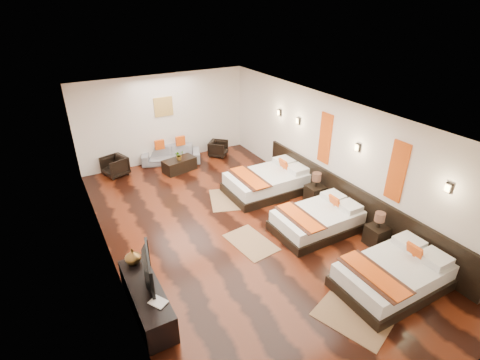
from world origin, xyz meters
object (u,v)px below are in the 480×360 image
bed_far (268,182)px  book (154,307)px  tv (144,269)px  coffee_table (179,165)px  nightstand_a (377,233)px  bed_near (394,275)px  armchair_right (218,149)px  nightstand_b (315,192)px  armchair_left (115,166)px  table_plant (179,155)px  tv_console (147,299)px  figurine (133,256)px  sofa (171,155)px  bed_mid (318,220)px

bed_far → book: (-4.20, -3.13, 0.27)m
tv → coffee_table: 5.57m
nightstand_a → book: size_ratio=2.92×
coffee_table → bed_near: bearing=-76.0°
armchair_right → coffee_table: size_ratio=0.58×
nightstand_b → armchair_left: nightstand_b is taller
table_plant → coffee_table: bearing=85.8°
tv_console → figurine: bearing=90.0°
tv → sofa: bearing=-12.0°
bed_far → bed_mid: bearing=-90.1°
book → armchair_right: bearing=55.9°
nightstand_b → bed_near: bearing=-103.3°
bed_far → nightstand_b: size_ratio=2.63×
tv → nightstand_a: bearing=-86.6°
table_plant → tv_console: bearing=-116.6°
armchair_left → table_plant: bearing=50.4°
bed_near → armchair_right: 7.21m
bed_mid → armchair_left: 6.30m
figurine → armchair_left: size_ratio=0.46×
nightstand_a → coffee_table: bearing=113.3°
bed_far → figurine: 4.63m
armchair_left → table_plant: (1.81, -0.71, 0.25)m
bed_near → nightstand_a: (0.75, 1.09, 0.01)m
nightstand_b → book: nightstand_b is taller
nightstand_a → book: (-4.95, 0.06, 0.28)m
bed_far → nightstand_a: (0.75, -3.19, -0.01)m
sofa → tv_console: bearing=-92.1°
nightstand_b → table_plant: nightstand_b is taller
nightstand_a → sofa: nightstand_a is taller
nightstand_b → sofa: nightstand_b is taller
armchair_left → table_plant: size_ratio=2.22×
table_plant → nightstand_a: bearing=-66.5°
bed_near → armchair_right: bearing=90.8°
tv → figurine: bearing=16.4°
nightstand_a → armchair_right: (-0.85, 6.12, -0.02)m
bed_far → table_plant: bed_far is taller
armchair_left → armchair_right: armchair_left is taller
bed_far → table_plant: 2.95m
nightstand_a → tv_console: bearing=173.4°
nightstand_a → armchair_left: bearing=123.9°
tv_console → sofa: tv_console is taller
nightstand_b → table_plant: size_ratio=2.88×
figurine → armchair_left: 5.09m
tv → armchair_right: (4.05, 5.42, -0.57)m
coffee_table → figurine: bearing=-119.9°
book → figurine: 1.22m
bed_far → tv_console: 4.95m
bed_mid → armchair_right: (-0.10, 5.06, 0.00)m
bed_mid → armchair_right: 5.06m
bed_mid → tv_console: size_ratio=1.12×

